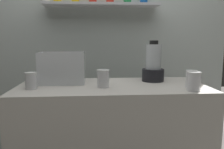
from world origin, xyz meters
name	(u,v)px	position (x,y,z in m)	size (l,w,h in m)	color
counter	(112,142)	(0.00, 0.00, 0.45)	(1.40, 0.64, 0.90)	beige
back_wall_unit	(106,37)	(0.00, 0.77, 1.26)	(2.60, 0.24, 2.50)	silver
carrot_display_bin	(62,74)	(-0.39, 0.11, 0.97)	(0.34, 0.21, 0.24)	white
blender_pitcher	(153,65)	(0.35, 0.14, 1.03)	(0.18, 0.18, 0.33)	black
juice_cup_carrot_far_left	(31,82)	(-0.57, -0.09, 0.95)	(0.08, 0.08, 0.12)	white
juice_cup_pomegranate_left	(103,80)	(-0.07, -0.07, 0.95)	(0.09, 0.09, 0.13)	white
juice_cup_pomegranate_middle	(194,83)	(0.53, -0.24, 0.96)	(0.09, 0.09, 0.13)	white
juice_cup_orange_right	(191,80)	(0.56, -0.12, 0.95)	(0.08, 0.08, 0.12)	white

